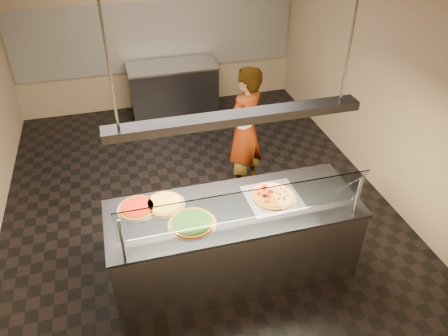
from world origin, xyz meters
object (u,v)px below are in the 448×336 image
object	(u,v)px
half_pizza_sausage	(283,194)
pizza_spatula	(162,202)
perforated_tray	(273,197)
pizza_spinach	(192,222)
prep_table	(173,90)
serving_counter	(234,241)
worker	(244,131)
heat_lamp_housing	(236,118)
pizza_tomato	(137,207)
half_pizza_pepperoni	(263,197)
sneeze_guard	(246,206)
pizza_cheese	(164,203)

from	to	relation	value
half_pizza_sausage	pizza_spatula	xyz separation A→B (m)	(-1.23, 0.20, 0.00)
pizza_spatula	perforated_tray	bearing A→B (deg)	-10.29
pizza_spinach	prep_table	distance (m)	4.11
serving_counter	worker	xyz separation A→B (m)	(0.58, 1.50, 0.42)
half_pizza_sausage	heat_lamp_housing	world-z (taller)	heat_lamp_housing
pizza_tomato	heat_lamp_housing	bearing A→B (deg)	-14.44
half_pizza_pepperoni	half_pizza_sausage	size ratio (longest dim) A/B	1.00
serving_counter	half_pizza_sausage	xyz separation A→B (m)	(0.54, 0.04, 0.49)
half_pizza_sausage	worker	world-z (taller)	worker
serving_counter	heat_lamp_housing	size ratio (longest dim) A/B	1.12
half_pizza_sausage	sneeze_guard	bearing A→B (deg)	-144.49
serving_counter	pizza_spatula	bearing A→B (deg)	160.22
pizza_spinach	pizza_spatula	bearing A→B (deg)	121.89
prep_table	serving_counter	bearing A→B (deg)	-90.51
prep_table	pizza_tomato	bearing A→B (deg)	-104.82
half_pizza_sausage	pizza_spinach	xyz separation A→B (m)	(-1.00, -0.16, -0.01)
perforated_tray	half_pizza_pepperoni	bearing A→B (deg)	179.37
pizza_cheese	prep_table	size ratio (longest dim) A/B	0.27
half_pizza_sausage	pizza_tomato	size ratio (longest dim) A/B	1.12
pizza_cheese	pizza_spatula	world-z (taller)	pizza_spatula
half_pizza_sausage	heat_lamp_housing	xyz separation A→B (m)	(-0.54, -0.04, 0.99)
perforated_tray	half_pizza_sausage	distance (m)	0.11
pizza_spatula	prep_table	xyz separation A→B (m)	(0.72, 3.68, -0.49)
half_pizza_sausage	prep_table	world-z (taller)	half_pizza_sausage
serving_counter	pizza_spatula	distance (m)	0.88
pizza_tomato	worker	world-z (taller)	worker
pizza_cheese	perforated_tray	bearing A→B (deg)	-9.83
sneeze_guard	half_pizza_pepperoni	xyz separation A→B (m)	(0.32, 0.39, -0.26)
sneeze_guard	pizza_spatula	world-z (taller)	sneeze_guard
pizza_tomato	heat_lamp_housing	world-z (taller)	heat_lamp_housing
prep_table	sneeze_guard	bearing A→B (deg)	-90.47
sneeze_guard	half_pizza_sausage	bearing A→B (deg)	35.51
serving_counter	pizza_cheese	distance (m)	0.86
half_pizza_pepperoni	pizza_spatula	bearing A→B (deg)	168.70
half_pizza_pepperoni	prep_table	world-z (taller)	half_pizza_pepperoni
prep_table	worker	world-z (taller)	worker
half_pizza_sausage	pizza_cheese	xyz separation A→B (m)	(-1.21, 0.19, -0.01)
perforated_tray	pizza_spinach	xyz separation A→B (m)	(-0.89, -0.17, 0.01)
serving_counter	prep_table	world-z (taller)	same
sneeze_guard	worker	world-z (taller)	worker
serving_counter	prep_table	distance (m)	3.93
sneeze_guard	heat_lamp_housing	size ratio (longest dim) A/B	1.01
pizza_spatula	worker	distance (m)	1.79
pizza_spinach	heat_lamp_housing	world-z (taller)	heat_lamp_housing
pizza_spinach	pizza_cheese	xyz separation A→B (m)	(-0.21, 0.36, -0.00)
perforated_tray	pizza_cheese	world-z (taller)	pizza_cheese
sneeze_guard	pizza_spatula	size ratio (longest dim) A/B	10.02
pizza_cheese	worker	world-z (taller)	worker
pizza_cheese	heat_lamp_housing	bearing A→B (deg)	-19.34
half_pizza_pepperoni	half_pizza_sausage	world-z (taller)	half_pizza_pepperoni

